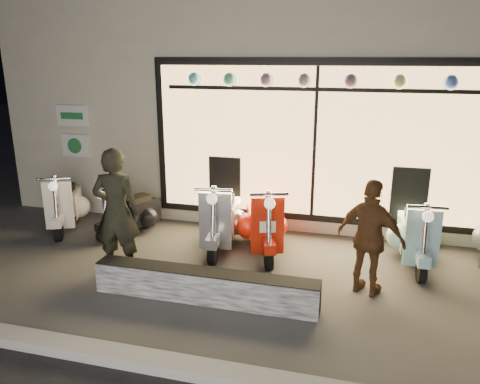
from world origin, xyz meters
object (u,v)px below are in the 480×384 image
object	(u,v)px
scooter_red	(263,222)
woman	(371,238)
man	(117,212)
scooter_silver	(222,218)
graffiti_barrier	(205,286)

from	to	relation	value
scooter_red	woman	distance (m)	1.93
man	woman	world-z (taller)	man
scooter_red	woman	world-z (taller)	woman
man	woman	distance (m)	3.33
scooter_silver	man	distance (m)	1.77
woman	scooter_silver	bearing A→B (deg)	-2.30
graffiti_barrier	woman	world-z (taller)	woman
scooter_silver	woman	xyz separation A→B (m)	(2.24, -1.07, 0.31)
scooter_red	man	size ratio (longest dim) A/B	0.84
graffiti_barrier	man	bearing A→B (deg)	161.46
scooter_red	man	xyz separation A→B (m)	(-1.74, -1.32, 0.45)
scooter_red	woman	size ratio (longest dim) A/B	0.99
scooter_red	man	distance (m)	2.23
scooter_red	woman	xyz separation A→B (m)	(1.58, -1.06, 0.32)
man	scooter_silver	bearing A→B (deg)	-136.56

